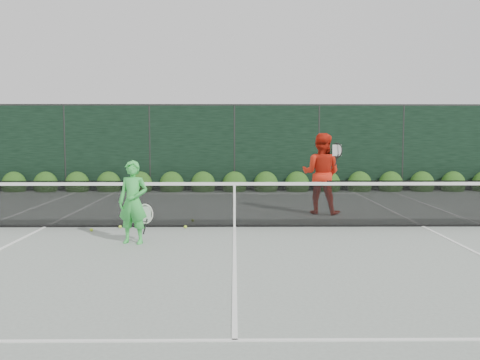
{
  "coord_description": "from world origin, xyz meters",
  "views": [
    {
      "loc": [
        -0.0,
        -11.48,
        2.03
      ],
      "look_at": [
        0.12,
        0.3,
        1.0
      ],
      "focal_mm": 40.0,
      "sensor_mm": 36.0,
      "label": 1
    }
  ],
  "objects": [
    {
      "name": "ground",
      "position": [
        0.0,
        0.0,
        0.0
      ],
      "size": [
        80.0,
        80.0,
        0.0
      ],
      "primitive_type": "plane",
      "color": "gray",
      "rests_on": "ground"
    },
    {
      "name": "tennis_net",
      "position": [
        -0.02,
        0.0,
        0.53
      ],
      "size": [
        12.9,
        0.1,
        1.07
      ],
      "color": "black",
      "rests_on": "ground"
    },
    {
      "name": "player_woman",
      "position": [
        -1.87,
        -1.7,
        0.77
      ],
      "size": [
        0.67,
        0.48,
        1.53
      ],
      "rotation": [
        0.0,
        0.0,
        -0.22
      ],
      "color": "green",
      "rests_on": "ground"
    },
    {
      "name": "player_man",
      "position": [
        2.19,
        1.91,
        1.02
      ],
      "size": [
        1.2,
        1.08,
        2.04
      ],
      "rotation": [
        0.0,
        0.0,
        2.77
      ],
      "color": "red",
      "rests_on": "ground"
    },
    {
      "name": "court_lines",
      "position": [
        0.0,
        0.0,
        0.01
      ],
      "size": [
        11.03,
        23.83,
        0.01
      ],
      "color": "white",
      "rests_on": "ground"
    },
    {
      "name": "windscreen_fence",
      "position": [
        0.0,
        -2.71,
        1.51
      ],
      "size": [
        32.0,
        21.07,
        3.06
      ],
      "color": "black",
      "rests_on": "ground"
    },
    {
      "name": "hedge_row",
      "position": [
        -0.0,
        7.15,
        0.23
      ],
      "size": [
        31.66,
        0.65,
        0.94
      ],
      "color": "#1A3B10",
      "rests_on": "ground"
    },
    {
      "name": "tennis_balls",
      "position": [
        -1.86,
        -0.03,
        0.03
      ],
      "size": [
        2.08,
        1.25,
        0.07
      ],
      "color": "#B9E332",
      "rests_on": "ground"
    }
  ]
}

